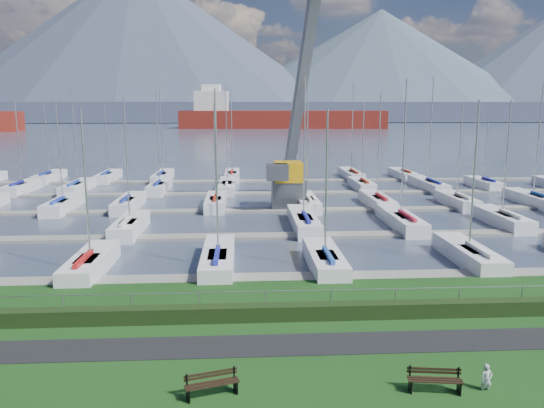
{
  "coord_description": "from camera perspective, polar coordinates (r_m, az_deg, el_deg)",
  "views": [
    {
      "loc": [
        -2.02,
        -22.82,
        9.45
      ],
      "look_at": [
        0.0,
        12.0,
        3.0
      ],
      "focal_mm": 35.0,
      "sensor_mm": 36.0,
      "label": 1
    }
  ],
  "objects": [
    {
      "name": "bench_left",
      "position": [
        18.58,
        -6.5,
        -18.67
      ],
      "size": [
        1.85,
        0.9,
        0.85
      ],
      "rotation": [
        0.0,
        0.0,
        0.28
      ],
      "color": "black",
      "rests_on": "grass"
    },
    {
      "name": "hedge",
      "position": [
        24.28,
        1.73,
        -11.54
      ],
      "size": [
        80.0,
        0.7,
        0.7
      ],
      "primitive_type": "cube",
      "color": "black",
      "rests_on": "grass"
    },
    {
      "name": "foothill",
      "position": [
        352.84,
        -3.04,
        9.9
      ],
      "size": [
        900.0,
        80.0,
        12.0
      ],
      "primitive_type": "cube",
      "color": "#464E67",
      "rests_on": "water"
    },
    {
      "name": "cargo_ship_mid",
      "position": [
        241.81,
        0.12,
        9.09
      ],
      "size": [
        92.3,
        23.68,
        21.5
      ],
      "rotation": [
        0.0,
        0.0,
        -0.06
      ],
      "color": "maroon",
      "rests_on": "water"
    },
    {
      "name": "crane",
      "position": [
        51.84,
        2.15,
        5.91
      ],
      "size": [
        5.44,
        13.22,
        22.35
      ],
      "rotation": [
        0.0,
        0.0,
        -0.01
      ],
      "color": "#505357",
      "rests_on": "water"
    },
    {
      "name": "water",
      "position": [
        283.0,
        -2.95,
        8.46
      ],
      "size": [
        800.0,
        540.0,
        0.2
      ],
      "primitive_type": "cube",
      "color": "#3F485C"
    },
    {
      "name": "docks",
      "position": [
        49.81,
        -0.94,
        -0.72
      ],
      "size": [
        90.0,
        41.6,
        0.25
      ],
      "color": "slate",
      "rests_on": "water"
    },
    {
      "name": "mountains",
      "position": [
        429.17,
        -2.14,
        15.44
      ],
      "size": [
        1190.0,
        360.0,
        115.0
      ],
      "color": "#434F62",
      "rests_on": "water"
    },
    {
      "name": "fence",
      "position": [
        24.35,
        1.66,
        -9.33
      ],
      "size": [
        80.0,
        0.04,
        0.04
      ],
      "primitive_type": "cylinder",
      "rotation": [
        0.0,
        1.57,
        0.0
      ],
      "color": "gray",
      "rests_on": "grass"
    },
    {
      "name": "sailboat_fleet",
      "position": [
        52.4,
        -3.32,
        6.0
      ],
      "size": [
        75.31,
        49.71,
        13.36
      ],
      "color": "silver",
      "rests_on": "water"
    },
    {
      "name": "person",
      "position": [
        20.06,
        22.11,
        -16.7
      ],
      "size": [
        0.41,
        0.28,
        1.08
      ],
      "primitive_type": "imported",
      "rotation": [
        0.0,
        0.0,
        0.06
      ],
      "color": "#ABACB2",
      "rests_on": "grass"
    },
    {
      "name": "path",
      "position": [
        22.04,
        2.34,
        -14.88
      ],
      "size": [
        160.0,
        2.0,
        0.04
      ],
      "primitive_type": "cube",
      "color": "black",
      "rests_on": "grass"
    },
    {
      "name": "bench_right",
      "position": [
        19.47,
        17.09,
        -17.65
      ],
      "size": [
        1.84,
        0.66,
        0.85
      ],
      "rotation": [
        0.0,
        0.0,
        -0.14
      ],
      "color": "black",
      "rests_on": "grass"
    }
  ]
}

